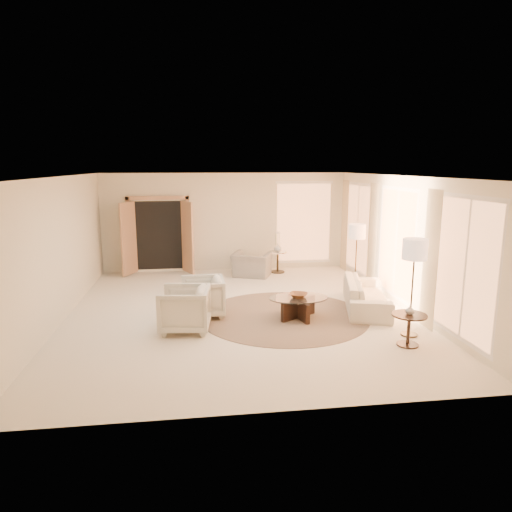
{
  "coord_description": "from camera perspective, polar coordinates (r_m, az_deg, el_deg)",
  "views": [
    {
      "loc": [
        -0.88,
        -9.11,
        3.02
      ],
      "look_at": [
        0.4,
        0.4,
        1.1
      ],
      "focal_mm": 32.0,
      "sensor_mm": 36.0,
      "label": 1
    }
  ],
  "objects": [
    {
      "name": "french_doors",
      "position": [
        13.11,
        -12.06,
        2.51
      ],
      "size": [
        1.95,
        0.66,
        2.16
      ],
      "color": "tan",
      "rests_on": "room"
    },
    {
      "name": "end_vase",
      "position": [
        8.13,
        18.68,
        -6.41
      ],
      "size": [
        0.2,
        0.2,
        0.16
      ],
      "primitive_type": "imported",
      "rotation": [
        0.0,
        0.0,
        0.38
      ],
      "color": "silver",
      "rests_on": "end_table"
    },
    {
      "name": "armchair_left",
      "position": [
        9.33,
        -6.72,
        -4.84
      ],
      "size": [
        0.82,
        0.87,
        0.87
      ],
      "primitive_type": "imported",
      "rotation": [
        0.0,
        0.0,
        -1.54
      ],
      "color": "beige",
      "rests_on": "room"
    },
    {
      "name": "window_back_corner",
      "position": [
        13.54,
        5.98,
        4.18
      ],
      "size": [
        1.7,
        0.1,
        2.4
      ],
      "primitive_type": null,
      "color": "#FFA666",
      "rests_on": "room"
    },
    {
      "name": "end_table",
      "position": [
        8.21,
        18.57,
        -8.08
      ],
      "size": [
        0.59,
        0.59,
        0.55
      ],
      "rotation": [
        0.0,
        0.0,
        -0.21
      ],
      "color": "black",
      "rests_on": "room"
    },
    {
      "name": "bowl",
      "position": [
        9.13,
        5.33,
        -4.9
      ],
      "size": [
        0.46,
        0.46,
        0.09
      ],
      "primitive_type": "imported",
      "rotation": [
        0.0,
        0.0,
        -0.38
      ],
      "color": "brown",
      "rests_on": "coffee_table"
    },
    {
      "name": "side_table",
      "position": [
        12.99,
        2.73,
        -0.48
      ],
      "size": [
        0.52,
        0.52,
        0.61
      ],
      "rotation": [
        0.0,
        0.0,
        -0.1
      ],
      "color": "#32291D",
      "rests_on": "room"
    },
    {
      "name": "side_vase",
      "position": [
        12.93,
        2.74,
        1.05
      ],
      "size": [
        0.23,
        0.23,
        0.24
      ],
      "primitive_type": "imported",
      "rotation": [
        0.0,
        0.0,
        -0.01
      ],
      "color": "silver",
      "rests_on": "side_table"
    },
    {
      "name": "curtains_right",
      "position": [
        11.11,
        15.1,
        2.02
      ],
      "size": [
        0.06,
        5.2,
        2.6
      ],
      "primitive_type": null,
      "color": "#C5B58F",
      "rests_on": "room"
    },
    {
      "name": "coffee_table",
      "position": [
        9.19,
        5.31,
        -6.13
      ],
      "size": [
        1.54,
        1.54,
        0.43
      ],
      "rotation": [
        0.0,
        0.0,
        -0.39
      ],
      "color": "black",
      "rests_on": "room"
    },
    {
      "name": "accent_chair",
      "position": [
        12.52,
        -0.55,
        -0.58
      ],
      "size": [
        1.17,
        0.97,
        0.88
      ],
      "primitive_type": "imported",
      "rotation": [
        0.0,
        0.0,
        2.77
      ],
      "color": "gray",
      "rests_on": "room"
    },
    {
      "name": "floor_lamp_far",
      "position": [
        8.41,
        19.21,
        0.27
      ],
      "size": [
        0.43,
        0.43,
        1.76
      ],
      "rotation": [
        0.0,
        0.0,
        -0.03
      ],
      "color": "#32291D",
      "rests_on": "room"
    },
    {
      "name": "sofa",
      "position": [
        10.01,
        13.63,
        -4.7
      ],
      "size": [
        1.36,
        2.28,
        0.62
      ],
      "primitive_type": "imported",
      "rotation": [
        0.0,
        0.0,
        1.31
      ],
      "color": "beige",
      "rests_on": "room"
    },
    {
      "name": "area_rug",
      "position": [
        9.39,
        3.51,
        -7.44
      ],
      "size": [
        3.66,
        3.66,
        0.01
      ],
      "primitive_type": "cylinder",
      "rotation": [
        0.0,
        0.0,
        0.07
      ],
      "color": "#463428",
      "rests_on": "room"
    },
    {
      "name": "floor_lamp_near",
      "position": [
        11.01,
        12.51,
        2.63
      ],
      "size": [
        0.4,
        0.4,
        1.65
      ],
      "rotation": [
        0.0,
        0.0,
        -0.29
      ],
      "color": "#32291D",
      "rests_on": "room"
    },
    {
      "name": "windows_right",
      "position": [
        10.31,
        17.28,
        1.48
      ],
      "size": [
        0.1,
        6.4,
        2.4
      ],
      "primitive_type": null,
      "color": "#FFA666",
      "rests_on": "room"
    },
    {
      "name": "room",
      "position": [
        9.29,
        -2.11,
        1.26
      ],
      "size": [
        7.04,
        8.04,
        2.83
      ],
      "color": "#F5E8CE",
      "rests_on": "ground"
    },
    {
      "name": "armchair_right",
      "position": [
        8.55,
        -8.95,
        -6.3
      ],
      "size": [
        0.92,
        0.97,
        0.91
      ],
      "primitive_type": "imported",
      "rotation": [
        0.0,
        0.0,
        -1.68
      ],
      "color": "beige",
      "rests_on": "room"
    }
  ]
}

